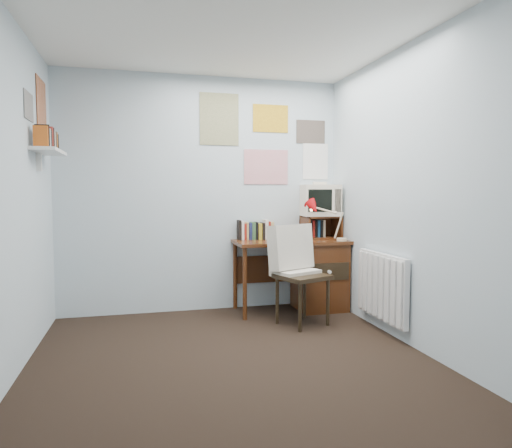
{
  "coord_description": "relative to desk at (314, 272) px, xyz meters",
  "views": [
    {
      "loc": [
        -0.66,
        -3.12,
        1.27
      ],
      "look_at": [
        0.37,
        0.91,
        0.98
      ],
      "focal_mm": 32.0,
      "sensor_mm": 36.0,
      "label": 1
    }
  ],
  "objects": [
    {
      "name": "ground",
      "position": [
        -1.17,
        -1.48,
        -0.41
      ],
      "size": [
        3.5,
        3.5,
        0.0
      ],
      "primitive_type": "plane",
      "color": "black",
      "rests_on": "ground"
    },
    {
      "name": "back_wall",
      "position": [
        -1.17,
        0.27,
        0.84
      ],
      "size": [
        3.0,
        0.02,
        2.5
      ],
      "primitive_type": "cube",
      "color": "silver",
      "rests_on": "ground"
    },
    {
      "name": "right_wall",
      "position": [
        0.33,
        -1.48,
        0.84
      ],
      "size": [
        0.02,
        3.5,
        2.5
      ],
      "primitive_type": "cube",
      "color": "silver",
      "rests_on": "ground"
    },
    {
      "name": "ceiling",
      "position": [
        -1.17,
        -1.48,
        2.09
      ],
      "size": [
        3.0,
        3.5,
        0.02
      ],
      "primitive_type": "cube",
      "color": "white",
      "rests_on": "back_wall"
    },
    {
      "name": "desk",
      "position": [
        0.0,
        0.0,
        0.0
      ],
      "size": [
        1.2,
        0.55,
        0.76
      ],
      "color": "#4F2712",
      "rests_on": "ground"
    },
    {
      "name": "desk_chair",
      "position": [
        -0.33,
        -0.53,
        0.06
      ],
      "size": [
        0.61,
        0.6,
        0.93
      ],
      "primitive_type": "cube",
      "rotation": [
        0.0,
        0.0,
        0.38
      ],
      "color": "black",
      "rests_on": "ground"
    },
    {
      "name": "desk_lamp",
      "position": [
        0.23,
        -0.19,
        0.55
      ],
      "size": [
        0.28,
        0.25,
        0.39
      ],
      "primitive_type": "cube",
      "rotation": [
        0.0,
        0.0,
        -0.05
      ],
      "color": "red",
      "rests_on": "desk"
    },
    {
      "name": "tv_riser",
      "position": [
        0.12,
        0.11,
        0.48
      ],
      "size": [
        0.4,
        0.3,
        0.25
      ],
      "primitive_type": "cube",
      "color": "#4F2712",
      "rests_on": "desk"
    },
    {
      "name": "crt_tv",
      "position": [
        0.11,
        0.13,
        0.79
      ],
      "size": [
        0.43,
        0.4,
        0.38
      ],
      "primitive_type": "cube",
      "rotation": [
        0.0,
        0.0,
        -0.1
      ],
      "color": "beige",
      "rests_on": "tv_riser"
    },
    {
      "name": "book_row",
      "position": [
        -0.51,
        0.18,
        0.46
      ],
      "size": [
        0.6,
        0.14,
        0.22
      ],
      "primitive_type": "cube",
      "color": "#4F2712",
      "rests_on": "desk"
    },
    {
      "name": "radiator",
      "position": [
        0.29,
        -0.93,
        0.01
      ],
      "size": [
        0.09,
        0.8,
        0.6
      ],
      "primitive_type": "cube",
      "color": "white",
      "rests_on": "right_wall"
    },
    {
      "name": "wall_shelf",
      "position": [
        -2.57,
        -0.38,
        1.21
      ],
      "size": [
        0.2,
        0.62,
        0.24
      ],
      "primitive_type": "cube",
      "color": "white",
      "rests_on": "left_wall"
    },
    {
      "name": "posters_back",
      "position": [
        -0.47,
        0.26,
        1.44
      ],
      "size": [
        1.2,
        0.01,
        0.9
      ],
      "primitive_type": "cube",
      "color": "white",
      "rests_on": "back_wall"
    },
    {
      "name": "posters_left",
      "position": [
        -2.67,
        -0.38,
        1.59
      ],
      "size": [
        0.01,
        0.7,
        0.6
      ],
      "primitive_type": "cube",
      "color": "white",
      "rests_on": "left_wall"
    }
  ]
}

